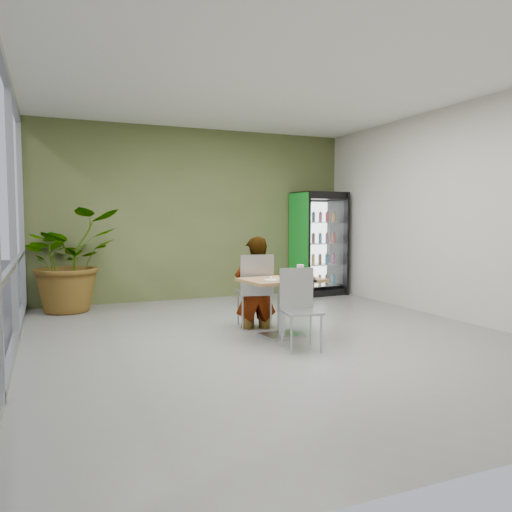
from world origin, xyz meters
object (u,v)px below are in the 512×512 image
at_px(chair_far, 256,285).
at_px(soda_cup, 300,271).
at_px(chair_near, 299,302).
at_px(seated_woman, 255,293).
at_px(cafeteria_tray, 299,280).
at_px(beverage_fridge, 319,243).
at_px(potted_plant, 69,260).
at_px(dining_table, 281,295).

distance_m(chair_far, soda_cup, 0.74).
relative_size(chair_far, chair_near, 1.11).
bearing_deg(chair_far, seated_woman, -99.59).
bearing_deg(cafeteria_tray, beverage_fridge, 56.63).
bearing_deg(potted_plant, chair_near, -56.31).
xyz_separation_m(cafeteria_tray, potted_plant, (-2.52, 3.24, 0.08)).
relative_size(seated_woman, beverage_fridge, 0.77).
height_order(chair_near, cafeteria_tray, chair_near).
distance_m(dining_table, chair_near, 0.58).
xyz_separation_m(seated_woman, cafeteria_tray, (0.20, -0.89, 0.28)).
bearing_deg(potted_plant, soda_cup, -48.27).
distance_m(seated_woman, soda_cup, 0.81).
xyz_separation_m(chair_far, potted_plant, (-2.29, 2.41, 0.24)).
bearing_deg(dining_table, potted_plant, 129.11).
xyz_separation_m(chair_far, cafeteria_tray, (0.23, -0.84, 0.16)).
distance_m(dining_table, soda_cup, 0.39).
relative_size(cafeteria_tray, beverage_fridge, 0.20).
height_order(chair_near, beverage_fridge, beverage_fridge).
distance_m(dining_table, beverage_fridge, 3.83).
bearing_deg(beverage_fridge, dining_table, -131.72).
height_order(dining_table, chair_near, chair_near).
distance_m(seated_woman, beverage_fridge, 3.44).
height_order(dining_table, seated_woman, seated_woman).
height_order(chair_far, beverage_fridge, beverage_fridge).
bearing_deg(seated_woman, soda_cup, 130.47).
distance_m(chair_near, soda_cup, 0.69).
distance_m(cafeteria_tray, beverage_fridge, 3.97).
bearing_deg(seated_woman, beverage_fridge, -123.12).
distance_m(chair_far, seated_woman, 0.13).
bearing_deg(chair_far, beverage_fridge, -122.72).
height_order(seated_woman, beverage_fridge, beverage_fridge).
bearing_deg(cafeteria_tray, soda_cup, 58.66).
relative_size(cafeteria_tray, potted_plant, 0.25).
bearing_deg(seated_woman, chair_far, 80.41).
relative_size(dining_table, chair_near, 1.13).
bearing_deg(cafeteria_tray, potted_plant, 127.84).
xyz_separation_m(chair_far, soda_cup, (0.38, -0.59, 0.23)).
xyz_separation_m(cafeteria_tray, beverage_fridge, (2.18, 3.31, 0.26)).
height_order(chair_far, chair_near, chair_far).
relative_size(beverage_fridge, potted_plant, 1.21).
relative_size(dining_table, beverage_fridge, 0.52).
bearing_deg(chair_near, potted_plant, 132.93).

